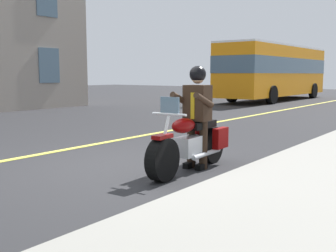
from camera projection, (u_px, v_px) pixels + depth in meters
ground_plane at (120, 166)px, 7.11m from camera, size 80.00×80.00×0.00m
lane_center_stripe at (50, 153)px, 8.31m from camera, size 60.00×0.16×0.01m
motorcycle_main at (191, 144)px, 6.75m from camera, size 2.22×0.68×1.26m
rider_main at (197, 108)px, 6.83m from camera, size 0.65×0.58×1.74m
bus_near at (275, 70)px, 24.82m from camera, size 11.05×2.70×3.30m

